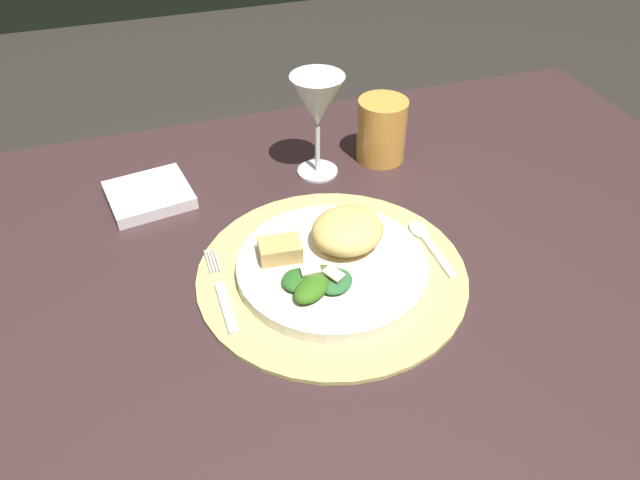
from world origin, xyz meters
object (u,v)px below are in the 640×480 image
(dining_table, at_px, (307,313))
(spoon, at_px, (425,237))
(napkin, at_px, (149,195))
(dinner_plate, at_px, (332,267))
(fork, at_px, (222,293))
(wine_glass, at_px, (317,105))
(amber_tumbler, at_px, (382,130))

(dining_table, xyz_separation_m, spoon, (0.17, -0.02, 0.11))
(dining_table, height_order, napkin, napkin)
(dinner_plate, xyz_separation_m, napkin, (-0.21, 0.24, -0.01))
(fork, bearing_deg, dining_table, 18.03)
(dinner_plate, relative_size, wine_glass, 1.49)
(fork, distance_m, amber_tumbler, 0.40)
(dinner_plate, bearing_deg, dining_table, 117.89)
(spoon, xyz_separation_m, amber_tumbler, (0.03, 0.22, 0.04))
(dinner_plate, distance_m, fork, 0.14)
(dining_table, bearing_deg, fork, -161.97)
(napkin, xyz_separation_m, wine_glass, (0.26, -0.01, 0.11))
(dining_table, height_order, amber_tumbler, amber_tumbler)
(napkin, relative_size, amber_tumbler, 1.15)
(fork, bearing_deg, spoon, 3.99)
(spoon, height_order, wine_glass, wine_glass)
(amber_tumbler, bearing_deg, napkin, -179.46)
(dining_table, distance_m, wine_glass, 0.31)
(spoon, distance_m, amber_tumbler, 0.23)
(spoon, relative_size, napkin, 1.08)
(dining_table, distance_m, dinner_plate, 0.13)
(wine_glass, height_order, amber_tumbler, wine_glass)
(spoon, xyz_separation_m, napkin, (-0.35, 0.22, 0.00))
(spoon, distance_m, napkin, 0.41)
(fork, height_order, napkin, napkin)
(dining_table, relative_size, fork, 8.91)
(dinner_plate, relative_size, napkin, 2.09)
(amber_tumbler, bearing_deg, spoon, -96.48)
(napkin, xyz_separation_m, amber_tumbler, (0.38, 0.00, 0.04))
(spoon, bearing_deg, wine_glass, 112.13)
(fork, xyz_separation_m, spoon, (0.29, 0.02, -0.00))
(napkin, bearing_deg, amber_tumbler, 0.54)
(spoon, height_order, amber_tumbler, amber_tumbler)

